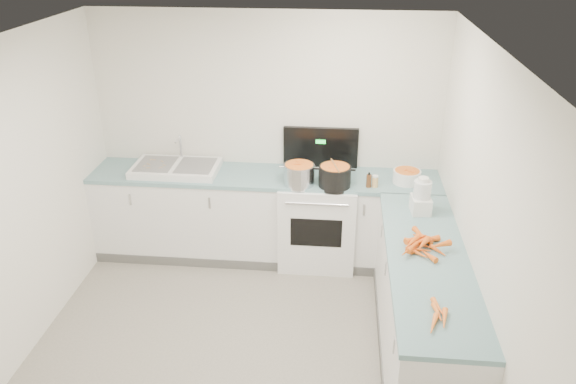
# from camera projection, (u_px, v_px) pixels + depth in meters

# --- Properties ---
(floor) EXTENTS (3.50, 4.00, 0.00)m
(floor) POSITION_uv_depth(u_px,v_px,m) (238.00, 367.00, 4.51)
(floor) COLOR gray
(floor) RESTS_ON ground
(ceiling) EXTENTS (3.50, 4.00, 0.00)m
(ceiling) POSITION_uv_depth(u_px,v_px,m) (222.00, 54.00, 3.42)
(ceiling) COLOR silver
(ceiling) RESTS_ON ground
(wall_back) EXTENTS (3.50, 0.00, 2.50)m
(wall_back) POSITION_uv_depth(u_px,v_px,m) (267.00, 135.00, 5.76)
(wall_back) COLOR silver
(wall_back) RESTS_ON ground
(wall_right) EXTENTS (0.00, 4.00, 2.50)m
(wall_right) POSITION_uv_depth(u_px,v_px,m) (484.00, 244.00, 3.81)
(wall_right) COLOR silver
(wall_right) RESTS_ON ground
(counter_back) EXTENTS (3.50, 0.62, 0.94)m
(counter_back) POSITION_uv_depth(u_px,v_px,m) (265.00, 216.00, 5.83)
(counter_back) COLOR white
(counter_back) RESTS_ON ground
(counter_right) EXTENTS (0.62, 2.20, 0.94)m
(counter_right) POSITION_uv_depth(u_px,v_px,m) (422.00, 307.00, 4.44)
(counter_right) COLOR white
(counter_right) RESTS_ON ground
(stove) EXTENTS (0.76, 0.65, 1.36)m
(stove) POSITION_uv_depth(u_px,v_px,m) (318.00, 219.00, 5.76)
(stove) COLOR white
(stove) RESTS_ON ground
(sink) EXTENTS (0.86, 0.52, 0.31)m
(sink) POSITION_uv_depth(u_px,v_px,m) (176.00, 168.00, 5.69)
(sink) COLOR white
(sink) RESTS_ON counter_back
(steel_pot) EXTENTS (0.39, 0.39, 0.22)m
(steel_pot) POSITION_uv_depth(u_px,v_px,m) (299.00, 175.00, 5.39)
(steel_pot) COLOR silver
(steel_pot) RESTS_ON stove
(black_pot) EXTENTS (0.40, 0.40, 0.22)m
(black_pot) POSITION_uv_depth(u_px,v_px,m) (335.00, 177.00, 5.35)
(black_pot) COLOR black
(black_pot) RESTS_ON stove
(wooden_spoon) EXTENTS (0.10, 0.32, 0.01)m
(wooden_spoon) POSITION_uv_depth(u_px,v_px,m) (335.00, 166.00, 5.30)
(wooden_spoon) COLOR #AD7A47
(wooden_spoon) RESTS_ON black_pot
(mixing_bowl) EXTENTS (0.35, 0.35, 0.12)m
(mixing_bowl) POSITION_uv_depth(u_px,v_px,m) (407.00, 176.00, 5.43)
(mixing_bowl) COLOR white
(mixing_bowl) RESTS_ON counter_back
(extract_bottle) EXTENTS (0.05, 0.05, 0.13)m
(extract_bottle) POSITION_uv_depth(u_px,v_px,m) (369.00, 181.00, 5.34)
(extract_bottle) COLOR #593319
(extract_bottle) RESTS_ON counter_back
(spice_jar) EXTENTS (0.06, 0.06, 0.10)m
(spice_jar) POSITION_uv_depth(u_px,v_px,m) (375.00, 182.00, 5.35)
(spice_jar) COLOR #E5B266
(spice_jar) RESTS_ON counter_back
(food_processor) EXTENTS (0.18, 0.21, 0.33)m
(food_processor) POSITION_uv_depth(u_px,v_px,m) (421.00, 198.00, 4.84)
(food_processor) COLOR white
(food_processor) RESTS_ON counter_right
(carrot_pile) EXTENTS (0.41, 0.47, 0.09)m
(carrot_pile) POSITION_uv_depth(u_px,v_px,m) (421.00, 243.00, 4.35)
(carrot_pile) COLOR orange
(carrot_pile) RESTS_ON counter_right
(peeled_carrots) EXTENTS (0.16, 0.36, 0.04)m
(peeled_carrots) POSITION_uv_depth(u_px,v_px,m) (438.00, 316.00, 3.58)
(peeled_carrots) COLOR orange
(peeled_carrots) RESTS_ON counter_right
(peelings) EXTENTS (0.23, 0.24, 0.01)m
(peelings) POSITION_uv_depth(u_px,v_px,m) (156.00, 164.00, 5.66)
(peelings) COLOR tan
(peelings) RESTS_ON sink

